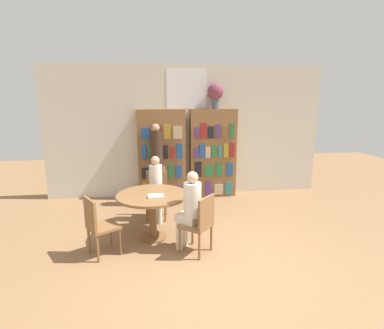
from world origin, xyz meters
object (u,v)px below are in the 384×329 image
(reading_table, at_px, (152,202))
(flower_vase, at_px, (215,93))
(bookshelf_left, at_px, (162,155))
(bookshelf_right, at_px, (213,153))
(chair_far_side, at_px, (200,222))
(chair_near_camera, at_px, (98,224))
(chair_left_side, at_px, (157,192))
(seated_reader_left, at_px, (156,186))
(librarian_standing, at_px, (156,157))
(seated_reader_right, at_px, (190,206))

(reading_table, bearing_deg, flower_vase, 55.41)
(bookshelf_left, xyz_separation_m, reading_table, (-0.23, -2.10, -0.39))
(bookshelf_right, xyz_separation_m, chair_far_side, (-0.72, -2.69, -0.51))
(bookshelf_right, distance_m, chair_near_camera, 3.41)
(bookshelf_left, bearing_deg, bookshelf_right, 0.01)
(chair_far_side, bearing_deg, chair_near_camera, 126.00)
(chair_left_side, distance_m, seated_reader_left, 0.26)
(bookshelf_right, bearing_deg, chair_far_side, -104.92)
(chair_near_camera, height_order, chair_left_side, same)
(librarian_standing, bearing_deg, reading_table, -93.43)
(flower_vase, height_order, librarian_standing, flower_vase)
(chair_near_camera, distance_m, chair_left_side, 1.62)
(chair_near_camera, bearing_deg, reading_table, 90.00)
(reading_table, distance_m, seated_reader_left, 0.73)
(chair_near_camera, bearing_deg, bookshelf_left, 127.51)
(bookshelf_right, bearing_deg, chair_near_camera, -130.42)
(chair_left_side, bearing_deg, chair_far_side, 117.00)
(bookshelf_left, xyz_separation_m, chair_left_side, (-0.15, -1.19, -0.51))
(seated_reader_left, bearing_deg, chair_left_side, -90.00)
(bookshelf_left, height_order, seated_reader_right, bookshelf_left)
(flower_vase, relative_size, chair_left_side, 0.62)
(chair_left_side, bearing_deg, reading_table, 90.00)
(chair_far_side, xyz_separation_m, librarian_standing, (-0.59, 2.19, 0.56))
(chair_left_side, height_order, seated_reader_left, seated_reader_left)
(reading_table, bearing_deg, bookshelf_left, 83.86)
(chair_far_side, distance_m, seated_reader_right, 0.27)
(seated_reader_left, distance_m, seated_reader_right, 1.30)
(chair_left_side, relative_size, chair_far_side, 1.00)
(bookshelf_left, distance_m, librarian_standing, 0.52)
(seated_reader_right, xyz_separation_m, librarian_standing, (-0.46, 2.07, 0.36))
(flower_vase, height_order, seated_reader_left, flower_vase)
(bookshelf_right, bearing_deg, librarian_standing, -159.09)
(reading_table, bearing_deg, seated_reader_left, 85.09)
(flower_vase, height_order, chair_left_side, flower_vase)
(chair_near_camera, bearing_deg, librarian_standing, 125.94)
(chair_far_side, distance_m, librarian_standing, 2.34)
(chair_left_side, relative_size, seated_reader_right, 0.73)
(chair_left_side, bearing_deg, flower_vase, -134.05)
(bookshelf_left, relative_size, chair_near_camera, 2.27)
(chair_left_side, xyz_separation_m, seated_reader_left, (-0.02, -0.18, 0.19))
(reading_table, bearing_deg, chair_far_side, -40.91)
(bookshelf_left, bearing_deg, chair_far_side, -80.25)
(reading_table, height_order, librarian_standing, librarian_standing)
(bookshelf_left, height_order, chair_far_side, bookshelf_left)
(chair_left_side, bearing_deg, seated_reader_left, 90.00)
(chair_near_camera, relative_size, chair_left_side, 1.00)
(chair_left_side, bearing_deg, bookshelf_right, -133.26)
(reading_table, xyz_separation_m, seated_reader_left, (0.06, 0.72, 0.06))
(flower_vase, relative_size, reading_table, 0.49)
(flower_vase, height_order, chair_near_camera, flower_vase)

